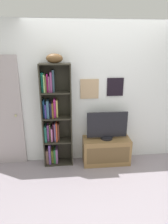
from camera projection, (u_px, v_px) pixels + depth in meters
The scene contains 6 objects.
ground at pixel (109, 198), 2.87m from camera, with size 5.20×5.20×0.04m, color gray.
back_wall at pixel (98, 95), 3.54m from camera, with size 4.80×0.08×2.51m.
bookshelf at pixel (54, 119), 3.46m from camera, with size 0.51×0.26×1.83m.
football at pixel (54, 58), 3.12m from camera, with size 0.27×0.15×0.15m, color brown.
tv_stand at pixel (106, 150), 3.66m from camera, with size 0.86×0.38×0.49m.
television at pixel (107, 126), 3.50m from camera, with size 0.72×0.22×0.50m.
Camera 1 is at (-0.59, -2.28, 2.07)m, focal length 31.53 mm.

